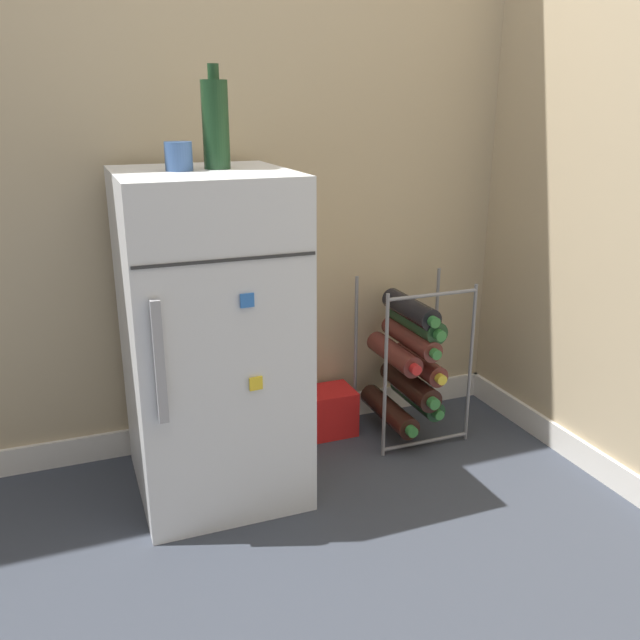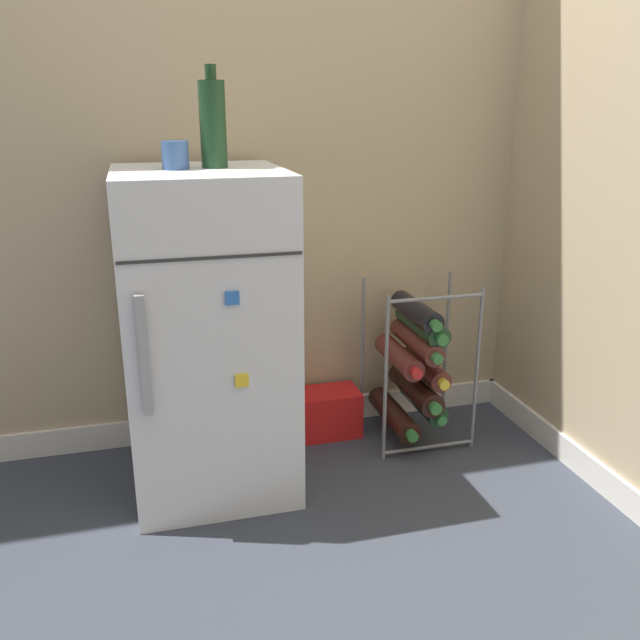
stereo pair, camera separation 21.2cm
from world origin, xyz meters
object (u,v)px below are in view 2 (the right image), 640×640
at_px(mini_fridge, 207,334).
at_px(fridge_top_bottle, 213,123).
at_px(soda_box, 319,413).
at_px(fridge_top_cup, 175,155).
at_px(wine_rack, 414,365).

distance_m(mini_fridge, fridge_top_bottle, 0.60).
distance_m(soda_box, fridge_top_cup, 1.03).
distance_m(wine_rack, fridge_top_bottle, 1.03).
relative_size(soda_box, fridge_top_cup, 3.72).
bearing_deg(fridge_top_cup, mini_fridge, -5.92).
height_order(mini_fridge, wine_rack, mini_fridge).
bearing_deg(soda_box, fridge_top_cup, -158.02).
bearing_deg(fridge_top_bottle, fridge_top_cup, -170.22).
relative_size(mini_fridge, soda_box, 3.39).
height_order(mini_fridge, fridge_top_cup, fridge_top_cup).
distance_m(wine_rack, soda_box, 0.38).
xyz_separation_m(soda_box, fridge_top_bottle, (-0.35, -0.16, 0.99)).
bearing_deg(mini_fridge, fridge_top_cup, 174.08).
height_order(soda_box, fridge_top_bottle, fridge_top_bottle).
xyz_separation_m(mini_fridge, soda_box, (0.39, 0.19, -0.40)).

